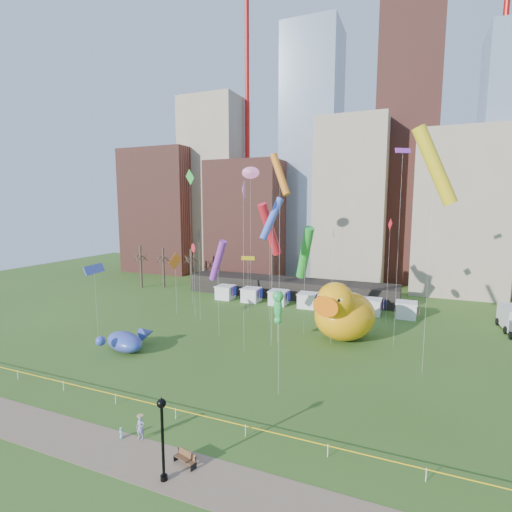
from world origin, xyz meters
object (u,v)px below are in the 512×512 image
at_px(small_duck, 341,323).
at_px(whale_inflatable, 126,341).
at_px(big_duck, 343,313).
at_px(park_bench, 186,458).
at_px(lamppost, 162,430).
at_px(seahorse_green, 278,304).
at_px(toddler, 121,433).
at_px(seahorse_purple, 335,304).
at_px(woman, 141,428).

xyz_separation_m(small_duck, whale_inflatable, (-21.86, -14.76, -0.40)).
distance_m(big_duck, whale_inflatable, 25.95).
distance_m(park_bench, lamppost, 3.36).
xyz_separation_m(seahorse_green, toddler, (-3.93, -22.67, -4.31)).
distance_m(small_duck, park_bench, 29.29).
bearing_deg(park_bench, lamppost, -89.27).
height_order(park_bench, toddler, park_bench).
relative_size(seahorse_purple, park_bench, 3.48).
bearing_deg(big_duck, seahorse_green, -135.79).
distance_m(small_duck, whale_inflatable, 26.37).
relative_size(small_duck, park_bench, 2.66).
relative_size(seahorse_purple, toddler, 7.32).
xyz_separation_m(small_duck, woman, (-9.19, -27.84, -0.65)).
relative_size(big_duck, small_duck, 2.33).
bearing_deg(lamppost, big_duck, 78.84).
bearing_deg(toddler, seahorse_purple, 93.20).
bearing_deg(park_bench, woman, -178.62).
relative_size(woman, toddler, 2.10).
bearing_deg(seahorse_green, big_duck, 7.55).
bearing_deg(seahorse_green, small_duck, 19.72).
relative_size(big_duck, lamppost, 1.99).
bearing_deg(woman, whale_inflatable, 124.82).
distance_m(seahorse_green, whale_inflatable, 18.13).
bearing_deg(small_duck, seahorse_purple, -104.20).
height_order(small_duck, park_bench, small_duck).
height_order(seahorse_green, lamppost, seahorse_green).
distance_m(seahorse_purple, lamppost, 29.83).
bearing_deg(whale_inflatable, toddler, -30.89).
distance_m(seahorse_green, seahorse_purple, 7.54).
height_order(whale_inflatable, park_bench, whale_inflatable).
bearing_deg(seahorse_purple, toddler, -117.05).
relative_size(lamppost, woman, 3.13).
bearing_deg(toddler, park_bench, 17.56).
height_order(small_duck, seahorse_purple, seahorse_purple).
distance_m(small_duck, toddler, 30.21).
height_order(woman, toddler, woman).
distance_m(whale_inflatable, park_bench, 22.20).
relative_size(big_duck, toddler, 13.09).
xyz_separation_m(small_duck, toddler, (-10.56, -28.28, -1.10)).
distance_m(park_bench, woman, 4.59).
relative_size(seahorse_green, seahorse_purple, 1.07).
relative_size(small_duck, seahorse_green, 0.71).
xyz_separation_m(seahorse_purple, woman, (-8.65, -26.65, -3.44)).
xyz_separation_m(seahorse_green, seahorse_purple, (6.08, 4.43, -0.43)).
bearing_deg(seahorse_purple, park_bench, -105.39).
height_order(lamppost, woman, lamppost).
relative_size(small_duck, toddler, 5.61).
bearing_deg(big_duck, lamppost, -85.02).
relative_size(big_duck, seahorse_green, 1.67).
bearing_deg(seahorse_green, seahorse_purple, 15.51).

